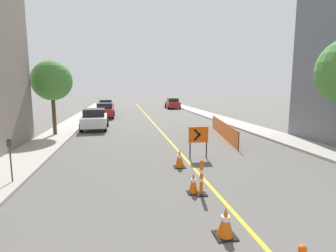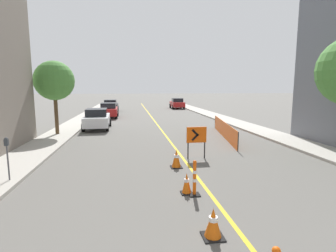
# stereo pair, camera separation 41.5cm
# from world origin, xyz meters

# --- Properties ---
(lane_stripe) EXTENTS (0.12, 58.25, 0.01)m
(lane_stripe) POSITION_xyz_m (0.00, 29.13, 0.00)
(lane_stripe) COLOR gold
(lane_stripe) RESTS_ON ground_plane
(sidewalk_left) EXTENTS (2.10, 58.25, 0.12)m
(sidewalk_left) POSITION_xyz_m (-7.09, 29.13, 0.06)
(sidewalk_left) COLOR #ADA89E
(sidewalk_left) RESTS_ON ground_plane
(sidewalk_right) EXTENTS (2.10, 58.25, 0.12)m
(sidewalk_right) POSITION_xyz_m (7.09, 29.13, 0.06)
(sidewalk_right) COLOR #ADA89E
(sidewalk_right) RESTS_ON ground_plane
(traffic_cone_third) EXTENTS (0.46, 0.46, 0.66)m
(traffic_cone_third) POSITION_xyz_m (-0.64, 9.12, 0.32)
(traffic_cone_third) COLOR black
(traffic_cone_third) RESTS_ON ground_plane
(traffic_cone_fourth) EXTENTS (0.35, 0.35, 0.64)m
(traffic_cone_fourth) POSITION_xyz_m (-0.69, 11.51, 0.32)
(traffic_cone_fourth) COLOR black
(traffic_cone_fourth) RESTS_ON ground_plane
(traffic_cone_fifth) EXTENTS (0.46, 0.46, 0.73)m
(traffic_cone_fifth) POSITION_xyz_m (-0.54, 14.15, 0.36)
(traffic_cone_fifth) COLOR black
(traffic_cone_fifth) RESTS_ON ground_plane
(delineator_post_rear) EXTENTS (0.33, 0.33, 1.08)m
(delineator_post_rear) POSITION_xyz_m (-0.49, 11.35, 0.46)
(delineator_post_rear) COLOR black
(delineator_post_rear) RESTS_ON ground_plane
(arrow_barricade_primary) EXTENTS (0.91, 0.09, 1.45)m
(arrow_barricade_primary) POSITION_xyz_m (0.59, 15.35, 1.02)
(arrow_barricade_primary) COLOR #EF560C
(arrow_barricade_primary) RESTS_ON ground_plane
(safety_mesh_fence) EXTENTS (1.41, 7.68, 1.00)m
(safety_mesh_fence) POSITION_xyz_m (3.67, 20.10, 0.50)
(safety_mesh_fence) COLOR #EF560C
(safety_mesh_fence) RESTS_ON ground_plane
(parked_car_curb_near) EXTENTS (1.97, 4.37, 1.59)m
(parked_car_curb_near) POSITION_xyz_m (-4.88, 24.91, 0.80)
(parked_car_curb_near) COLOR silver
(parked_car_curb_near) RESTS_ON ground_plane
(parked_car_curb_mid) EXTENTS (1.95, 4.34, 1.59)m
(parked_car_curb_mid) POSITION_xyz_m (-4.59, 32.71, 0.80)
(parked_car_curb_mid) COLOR maroon
(parked_car_curb_mid) RESTS_ON ground_plane
(parked_car_curb_far) EXTENTS (1.93, 4.31, 1.59)m
(parked_car_curb_far) POSITION_xyz_m (-4.88, 40.19, 0.80)
(parked_car_curb_far) COLOR black
(parked_car_curb_far) RESTS_ON ground_plane
(parked_car_opposite_side) EXTENTS (1.94, 4.34, 1.59)m
(parked_car_opposite_side) POSITION_xyz_m (4.92, 43.99, 0.80)
(parked_car_opposite_side) COLOR maroon
(parked_car_opposite_side) RESTS_ON ground_plane
(parking_meter_near_curb) EXTENTS (0.12, 0.11, 1.45)m
(parking_meter_near_curb) POSITION_xyz_m (-6.39, 13.19, 1.14)
(parking_meter_near_curb) COLOR #4C4C51
(parking_meter_near_curb) RESTS_ON sidewalk_left
(street_tree_left_near) EXTENTS (2.56, 2.56, 4.80)m
(street_tree_left_near) POSITION_xyz_m (-7.20, 22.30, 3.63)
(street_tree_left_near) COLOR #4C3823
(street_tree_left_near) RESTS_ON sidewalk_left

